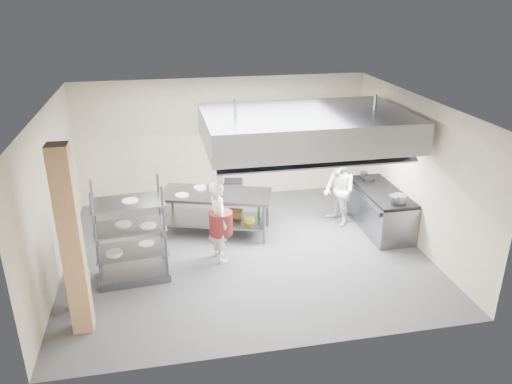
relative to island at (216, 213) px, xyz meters
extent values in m
plane|color=#353537|center=(0.46, -1.00, -0.46)|extent=(7.00, 7.00, 0.00)
plane|color=silver|center=(0.46, -1.00, 2.54)|extent=(7.00, 7.00, 0.00)
plane|color=#B3A68E|center=(0.46, 2.00, 1.04)|extent=(7.00, 0.00, 7.00)
plane|color=#B3A68E|center=(-3.04, -1.00, 1.04)|extent=(0.00, 6.00, 6.00)
plane|color=#B3A68E|center=(3.96, -1.00, 1.04)|extent=(0.00, 6.00, 6.00)
cube|color=tan|center=(-2.44, -2.90, 1.04)|extent=(0.30, 0.30, 3.00)
cube|color=gray|center=(1.76, -0.60, 1.94)|extent=(4.00, 2.50, 0.60)
cube|color=white|center=(0.86, -0.60, 1.62)|extent=(1.60, 0.12, 0.04)
cube|color=white|center=(2.66, -0.60, 1.62)|extent=(1.60, 0.12, 0.04)
cube|color=gray|center=(2.26, 1.84, 1.04)|extent=(1.50, 0.28, 0.04)
cube|color=gray|center=(0.00, 0.00, 0.42)|extent=(2.50, 1.63, 0.06)
cube|color=slate|center=(0.00, 0.00, -0.16)|extent=(2.30, 1.48, 0.04)
cube|color=slate|center=(3.54, -0.50, -0.04)|extent=(0.80, 2.00, 0.84)
cube|color=black|center=(3.54, -0.50, 0.41)|extent=(0.78, 1.96, 0.06)
imported|color=white|center=(-0.08, -1.17, 0.35)|extent=(0.48, 0.65, 1.62)
imported|color=silver|center=(2.71, -0.13, 0.35)|extent=(0.77, 0.89, 1.60)
imported|color=white|center=(-2.54, -2.37, 0.34)|extent=(0.79, 1.00, 1.58)
cube|color=slate|center=(0.34, 0.00, 0.58)|extent=(0.55, 0.46, 0.24)
cube|color=olive|center=(0.39, 0.01, -0.06)|extent=(0.41, 0.35, 0.15)
cylinder|color=gray|center=(3.58, -1.23, 0.54)|extent=(0.26, 0.26, 0.18)
cylinder|color=white|center=(-1.70, -1.55, 0.14)|extent=(0.28, 0.28, 0.05)
camera|label=1|loc=(-1.07, -9.72, 4.49)|focal=35.00mm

